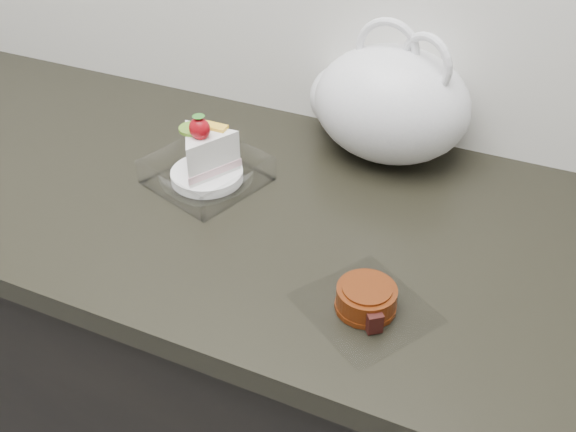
# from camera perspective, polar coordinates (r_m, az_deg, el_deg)

# --- Properties ---
(counter) EXTENTS (2.04, 0.64, 0.90)m
(counter) POSITION_cam_1_polar(r_m,az_deg,el_deg) (1.40, -5.40, -12.95)
(counter) COLOR black
(counter) RESTS_ON ground
(cake_tray) EXTENTS (0.21, 0.21, 0.13)m
(cake_tray) POSITION_cam_1_polar(r_m,az_deg,el_deg) (1.10, -7.30, 4.62)
(cake_tray) COLOR white
(cake_tray) RESTS_ON counter
(mooncake_wrap) EXTENTS (0.22, 0.21, 0.04)m
(mooncake_wrap) POSITION_cam_1_polar(r_m,az_deg,el_deg) (0.87, 6.97, -7.49)
(mooncake_wrap) COLOR white
(mooncake_wrap) RESTS_ON counter
(plastic_bag) EXTENTS (0.34, 0.27, 0.25)m
(plastic_bag) POSITION_cam_1_polar(r_m,az_deg,el_deg) (1.16, 8.48, 9.95)
(plastic_bag) COLOR white
(plastic_bag) RESTS_ON counter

